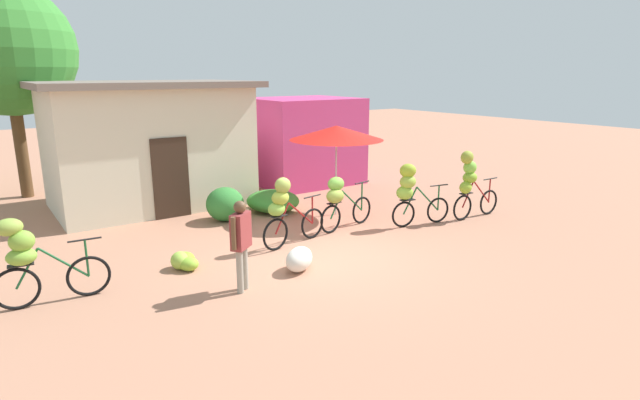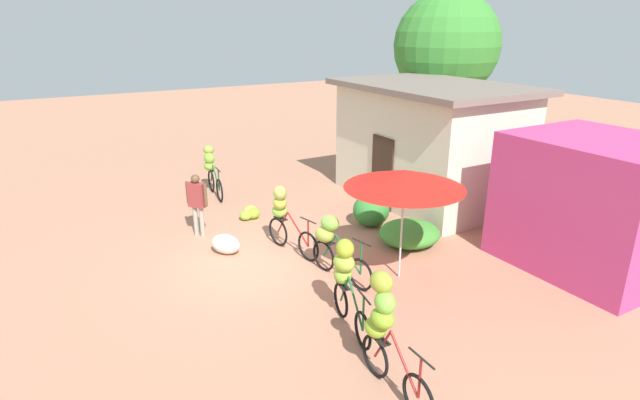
% 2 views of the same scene
% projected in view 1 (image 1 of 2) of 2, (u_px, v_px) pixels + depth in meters
% --- Properties ---
extents(ground_plane, '(60.00, 60.00, 0.00)m').
position_uv_depth(ground_plane, '(322.00, 255.00, 10.17)').
color(ground_plane, '#AE765B').
extents(building_low, '(5.38, 3.72, 3.31)m').
position_uv_depth(building_low, '(149.00, 144.00, 13.68)').
color(building_low, beige).
rests_on(building_low, ground).
extents(shop_pink, '(3.20, 2.80, 2.74)m').
position_uv_depth(shop_pink, '(303.00, 141.00, 16.59)').
color(shop_pink, '#C73B79').
rests_on(shop_pink, ground).
extents(tree_behind_building, '(3.60, 3.60, 5.93)m').
position_uv_depth(tree_behind_building, '(7.00, 50.00, 13.90)').
color(tree_behind_building, brown).
rests_on(tree_behind_building, ground).
extents(hedge_bush_front_left, '(0.92, 0.91, 0.83)m').
position_uv_depth(hedge_bush_front_left, '(225.00, 204.00, 12.41)').
color(hedge_bush_front_left, '#327F33').
rests_on(hedge_bush_front_left, ground).
extents(hedge_bush_front_right, '(1.35, 1.46, 0.54)m').
position_uv_depth(hedge_bush_front_right, '(273.00, 201.00, 13.30)').
color(hedge_bush_front_right, '#3C8B31').
rests_on(hedge_bush_front_right, ground).
extents(market_umbrella, '(2.33, 2.33, 2.27)m').
position_uv_depth(market_umbrella, '(336.00, 133.00, 12.54)').
color(market_umbrella, beige).
rests_on(market_umbrella, ground).
extents(bicycle_leftmost, '(1.69, 0.38, 1.45)m').
position_uv_depth(bicycle_leftmost, '(30.00, 255.00, 7.72)').
color(bicycle_leftmost, black).
rests_on(bicycle_leftmost, ground).
extents(bicycle_near_pile, '(1.72, 0.49, 1.50)m').
position_uv_depth(bicycle_near_pile, '(285.00, 208.00, 10.40)').
color(bicycle_near_pile, black).
rests_on(bicycle_near_pile, ground).
extents(bicycle_center_loaded, '(1.72, 0.52, 1.27)m').
position_uv_depth(bicycle_center_loaded, '(339.00, 198.00, 11.53)').
color(bicycle_center_loaded, black).
rests_on(bicycle_center_loaded, ground).
extents(bicycle_by_shop, '(1.57, 0.52, 1.50)m').
position_uv_depth(bicycle_by_shop, '(411.00, 190.00, 11.84)').
color(bicycle_by_shop, black).
rests_on(bicycle_by_shop, ground).
extents(bicycle_rightmost, '(1.62, 0.39, 1.72)m').
position_uv_depth(bicycle_rightmost, '(470.00, 181.00, 12.40)').
color(bicycle_rightmost, black).
rests_on(bicycle_rightmost, ground).
extents(banana_pile_on_ground, '(0.55, 0.64, 0.33)m').
position_uv_depth(banana_pile_on_ground, '(184.00, 261.00, 9.40)').
color(banana_pile_on_ground, '#82B52A').
rests_on(banana_pile_on_ground, ground).
extents(produce_sack, '(0.83, 0.76, 0.44)m').
position_uv_depth(produce_sack, '(299.00, 259.00, 9.31)').
color(produce_sack, silver).
rests_on(produce_sack, ground).
extents(person_vendor, '(0.48, 0.40, 1.55)m').
position_uv_depth(person_vendor, '(241.00, 237.00, 8.27)').
color(person_vendor, gray).
rests_on(person_vendor, ground).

